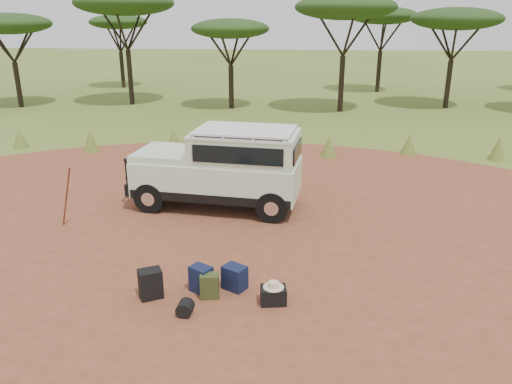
# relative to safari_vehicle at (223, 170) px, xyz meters

# --- Properties ---
(ground) EXTENTS (140.00, 140.00, 0.00)m
(ground) POSITION_rel_safari_vehicle_xyz_m (0.06, -2.98, -1.05)
(ground) COLOR #556925
(ground) RESTS_ON ground
(dirt_clearing) EXTENTS (23.00, 23.00, 0.01)m
(dirt_clearing) POSITION_rel_safari_vehicle_xyz_m (0.06, -2.98, -1.05)
(dirt_clearing) COLOR brown
(dirt_clearing) RESTS_ON ground
(grass_fringe) EXTENTS (36.60, 1.60, 0.90)m
(grass_fringe) POSITION_rel_safari_vehicle_xyz_m (0.17, 5.69, -0.65)
(grass_fringe) COLOR #556925
(grass_fringe) RESTS_ON ground
(acacia_treeline) EXTENTS (46.70, 13.20, 6.26)m
(acacia_treeline) POSITION_rel_safari_vehicle_xyz_m (0.81, 16.83, 3.82)
(acacia_treeline) COLOR black
(acacia_treeline) RESTS_ON ground
(safari_vehicle) EXTENTS (4.66, 2.28, 2.18)m
(safari_vehicle) POSITION_rel_safari_vehicle_xyz_m (0.00, 0.00, 0.00)
(safari_vehicle) COLOR silver
(safari_vehicle) RESTS_ON ground
(walking_staff) EXTENTS (0.49, 0.22, 1.56)m
(walking_staff) POSITION_rel_safari_vehicle_xyz_m (-3.54, -1.71, -0.27)
(walking_staff) COLOR maroon
(walking_staff) RESTS_ON ground
(backpack_black) EXTENTS (0.50, 0.46, 0.56)m
(backpack_black) POSITION_rel_safari_vehicle_xyz_m (-0.60, -4.71, -0.77)
(backpack_black) COLOR black
(backpack_black) RESTS_ON ground
(backpack_navy) EXTENTS (0.48, 0.44, 0.52)m
(backpack_navy) POSITION_rel_safari_vehicle_xyz_m (0.28, -4.41, -0.80)
(backpack_navy) COLOR #121638
(backpack_navy) RESTS_ON ground
(backpack_olive) EXTENTS (0.37, 0.28, 0.47)m
(backpack_olive) POSITION_rel_safari_vehicle_xyz_m (0.48, -4.60, -0.82)
(backpack_olive) COLOR #353C1C
(backpack_olive) RESTS_ON ground
(duffel_navy) EXTENTS (0.52, 0.48, 0.47)m
(duffel_navy) POSITION_rel_safari_vehicle_xyz_m (0.89, -4.26, -0.82)
(duffel_navy) COLOR #121638
(duffel_navy) RESTS_ON ground
(hard_case) EXTENTS (0.50, 0.39, 0.32)m
(hard_case) POSITION_rel_safari_vehicle_xyz_m (1.65, -4.69, -0.89)
(hard_case) COLOR black
(hard_case) RESTS_ON ground
(stuff_sack) EXTENTS (0.29, 0.29, 0.28)m
(stuff_sack) POSITION_rel_safari_vehicle_xyz_m (0.16, -5.21, -0.91)
(stuff_sack) COLOR black
(stuff_sack) RESTS_ON ground
(safari_hat) EXTENTS (0.38, 0.38, 0.11)m
(safari_hat) POSITION_rel_safari_vehicle_xyz_m (1.65, -4.69, -0.69)
(safari_hat) COLOR beige
(safari_hat) RESTS_ON hard_case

